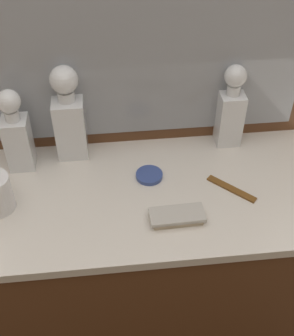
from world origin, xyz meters
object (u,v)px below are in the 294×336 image
at_px(crystal_decanter_front, 230,113).
at_px(silver_brush_center, 177,216).
at_px(tortoiseshell_comb, 231,189).
at_px(porcelain_dish, 149,175).
at_px(crystal_decanter_rear, 70,121).
at_px(crystal_decanter_left, 17,137).

bearing_deg(crystal_decanter_front, silver_brush_center, -123.58).
height_order(silver_brush_center, tortoiseshell_comb, silver_brush_center).
xyz_separation_m(silver_brush_center, porcelain_dish, (-0.05, 0.17, -0.01)).
relative_size(silver_brush_center, tortoiseshell_comb, 1.19).
distance_m(crystal_decanter_rear, crystal_decanter_left, 0.15).
bearing_deg(crystal_decanter_rear, tortoiseshell_comb, -25.80).
bearing_deg(silver_brush_center, crystal_decanter_left, 147.86).
distance_m(crystal_decanter_rear, tortoiseshell_comb, 0.49).
distance_m(crystal_decanter_front, crystal_decanter_rear, 0.47).
xyz_separation_m(crystal_decanter_left, tortoiseshell_comb, (0.58, -0.17, -0.10)).
height_order(crystal_decanter_rear, tortoiseshell_comb, crystal_decanter_rear).
bearing_deg(crystal_decanter_left, crystal_decanter_rear, 16.39).
bearing_deg(porcelain_dish, crystal_decanter_left, 165.63).
distance_m(crystal_decanter_front, tortoiseshell_comb, 0.24).
relative_size(porcelain_dish, tortoiseshell_comb, 0.63).
distance_m(crystal_decanter_left, porcelain_dish, 0.38).
xyz_separation_m(crystal_decanter_front, crystal_decanter_left, (-0.61, -0.05, -0.00)).
xyz_separation_m(crystal_decanter_front, crystal_decanter_rear, (-0.47, -0.00, 0.01)).
relative_size(crystal_decanter_front, porcelain_dish, 3.44).
bearing_deg(tortoiseshell_comb, crystal_decanter_rear, 154.20).
xyz_separation_m(crystal_decanter_front, silver_brush_center, (-0.20, -0.31, -0.09)).
bearing_deg(crystal_decanter_rear, silver_brush_center, -48.48).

